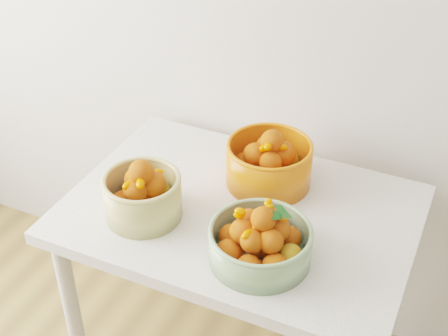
% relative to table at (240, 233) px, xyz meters
% --- Properties ---
extents(table, '(1.00, 0.70, 0.75)m').
position_rel_table_xyz_m(table, '(0.00, 0.00, 0.00)').
color(table, silver).
rests_on(table, ground).
extents(bowl_cream, '(0.24, 0.24, 0.19)m').
position_rel_table_xyz_m(bowl_cream, '(-0.24, -0.14, 0.17)').
color(bowl_cream, tan).
rests_on(bowl_cream, table).
extents(bowl_green, '(0.35, 0.35, 0.17)m').
position_rel_table_xyz_m(bowl_green, '(0.13, -0.17, 0.16)').
color(bowl_green, gray).
rests_on(bowl_green, table).
extents(bowl_orange, '(0.31, 0.31, 0.19)m').
position_rel_table_xyz_m(bowl_orange, '(0.03, 0.15, 0.17)').
color(bowl_orange, orange).
rests_on(bowl_orange, table).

